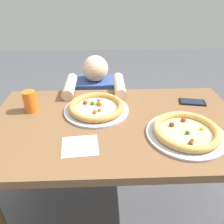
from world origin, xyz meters
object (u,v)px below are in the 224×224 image
(pizza_near, at_px, (186,132))
(diner_seated, at_px, (97,115))
(pizza_far, at_px, (96,108))
(drink_cup_colored, at_px, (30,101))
(cell_phone, at_px, (192,102))

(pizza_near, relative_size, diner_seated, 0.41)
(diner_seated, bearing_deg, pizza_near, -58.66)
(pizza_far, height_order, drink_cup_colored, drink_cup_colored)
(pizza_far, bearing_deg, diner_seated, 91.83)
(pizza_near, xyz_separation_m, drink_cup_colored, (-0.79, 0.26, 0.04))
(cell_phone, bearing_deg, pizza_far, -172.62)
(diner_seated, bearing_deg, cell_phone, -34.81)
(pizza_near, relative_size, drink_cup_colored, 3.16)
(cell_phone, bearing_deg, diner_seated, 145.19)
(pizza_far, xyz_separation_m, diner_seated, (-0.02, 0.48, -0.35))
(drink_cup_colored, xyz_separation_m, cell_phone, (0.94, 0.06, -0.05))
(pizza_far, height_order, diner_seated, diner_seated)
(drink_cup_colored, height_order, cell_phone, drink_cup_colored)
(drink_cup_colored, relative_size, diner_seated, 0.13)
(diner_seated, bearing_deg, drink_cup_colored, -127.00)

